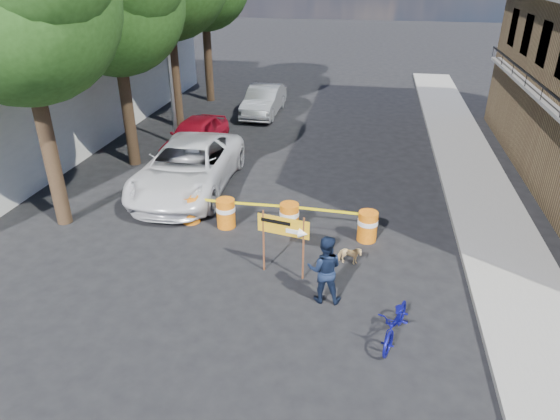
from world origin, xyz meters
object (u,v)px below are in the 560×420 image
at_px(barrel_mid_left, 226,213).
at_px(suv_white, 188,167).
at_px(detour_sign, 289,232).
at_px(sedan_silver, 264,101).
at_px(bicycle, 398,307).
at_px(barrel_mid_right, 289,217).
at_px(barrel_far_right, 367,226).
at_px(barrel_far_left, 190,208).
at_px(pedestrian, 325,269).
at_px(dog, 349,255).
at_px(sedan_red, 195,136).

distance_m(barrel_mid_left, suv_white, 3.14).
height_order(detour_sign, sedan_silver, detour_sign).
distance_m(bicycle, suv_white, 9.58).
relative_size(detour_sign, suv_white, 0.29).
bearing_deg(barrel_mid_left, bicycle, -40.53).
distance_m(barrel_mid_right, barrel_far_right, 2.30).
xyz_separation_m(barrel_far_right, detour_sign, (-1.91, -2.20, 0.81)).
bearing_deg(detour_sign, barrel_mid_right, 110.53).
height_order(barrel_far_left, pedestrian, pedestrian).
xyz_separation_m(barrel_mid_left, dog, (3.80, -1.43, -0.20)).
distance_m(detour_sign, sedan_red, 9.85).
xyz_separation_m(barrel_mid_right, barrel_far_right, (2.29, -0.11, 0.00)).
distance_m(barrel_far_right, bicycle, 4.23).
relative_size(barrel_far_left, sedan_silver, 0.20).
height_order(pedestrian, sedan_red, pedestrian).
distance_m(barrel_far_left, detour_sign, 4.27).
relative_size(bicycle, dog, 2.70).
xyz_separation_m(barrel_mid_right, pedestrian, (1.35, -3.15, 0.39)).
bearing_deg(sedan_red, barrel_far_right, -35.81).
xyz_separation_m(barrel_far_left, barrel_far_right, (5.38, -0.16, 0.00)).
height_order(barrel_far_left, sedan_red, sedan_red).
relative_size(barrel_mid_right, suv_white, 0.15).
xyz_separation_m(barrel_mid_left, bicycle, (4.93, -4.22, 0.38)).
distance_m(pedestrian, dog, 1.85).
distance_m(barrel_mid_right, sedan_silver, 12.48).
bearing_deg(pedestrian, detour_sign, -43.65).
distance_m(dog, sedan_red, 10.10).
distance_m(barrel_mid_right, suv_white, 4.60).
height_order(barrel_mid_right, sedan_silver, sedan_silver).
distance_m(barrel_far_left, bicycle, 7.47).
distance_m(barrel_far_left, sedan_red, 6.21).
bearing_deg(pedestrian, barrel_far_left, -38.54).
xyz_separation_m(barrel_mid_right, bicycle, (3.00, -4.27, 0.38)).
bearing_deg(detour_sign, dog, 40.41).
xyz_separation_m(barrel_far_right, suv_white, (-6.24, 2.44, 0.38)).
bearing_deg(dog, barrel_far_right, -15.22).
relative_size(detour_sign, pedestrian, 1.02).
height_order(barrel_far_left, detour_sign, detour_sign).
height_order(dog, sedan_red, sedan_red).
distance_m(barrel_mid_right, sedan_red, 7.75).
distance_m(barrel_far_right, dog, 1.44).
relative_size(barrel_far_left, barrel_far_right, 1.00).
bearing_deg(sedan_silver, barrel_mid_left, -82.41).
distance_m(barrel_far_left, pedestrian, 5.48).
bearing_deg(bicycle, suv_white, 152.77).
height_order(sedan_red, sedan_silver, sedan_silver).
relative_size(dog, sedan_silver, 0.14).
distance_m(barrel_mid_right, bicycle, 5.23).
relative_size(barrel_mid_right, sedan_silver, 0.20).
relative_size(barrel_mid_left, barrel_mid_right, 1.00).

